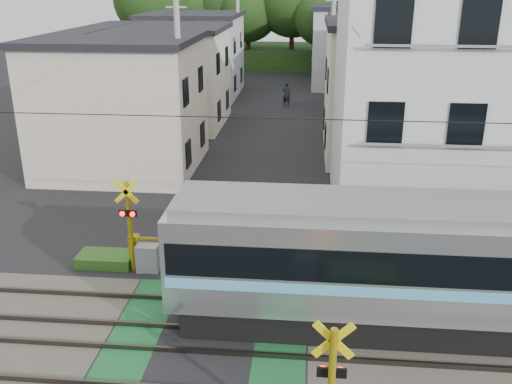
# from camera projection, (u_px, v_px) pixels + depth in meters

# --- Properties ---
(ground) EXTENTS (120.00, 120.00, 0.00)m
(ground) POSITION_uv_depth(u_px,v_px,m) (206.00, 342.00, 14.61)
(ground) COLOR black
(track_bed) EXTENTS (120.00, 120.00, 0.14)m
(track_bed) POSITION_uv_depth(u_px,v_px,m) (206.00, 341.00, 14.60)
(track_bed) COLOR #47423A
(track_bed) RESTS_ON ground
(commuter_train) EXTENTS (17.17, 2.71, 3.57)m
(commuter_train) POSITION_uv_depth(u_px,v_px,m) (506.00, 268.00, 14.40)
(commuter_train) COLOR black
(commuter_train) RESTS_ON ground
(crossing_signal_far) EXTENTS (4.74, 0.65, 3.09)m
(crossing_signal_far) POSITION_uv_depth(u_px,v_px,m) (145.00, 250.00, 18.00)
(crossing_signal_far) COLOR yellow
(crossing_signal_far) RESTS_ON ground
(apartment_block) EXTENTS (10.20, 8.36, 9.30)m
(apartment_block) POSITION_uv_depth(u_px,v_px,m) (474.00, 96.00, 21.07)
(apartment_block) COLOR silver
(apartment_block) RESTS_ON ground
(houses_row) EXTENTS (22.07, 31.35, 6.80)m
(houses_row) POSITION_uv_depth(u_px,v_px,m) (278.00, 67.00, 37.61)
(houses_row) COLOR beige
(houses_row) RESTS_ON ground
(tree_hill) EXTENTS (40.00, 13.85, 11.41)m
(tree_hill) POSITION_uv_depth(u_px,v_px,m) (291.00, 12.00, 56.97)
(tree_hill) COLOR #203E14
(tree_hill) RESTS_ON ground
(catenary) EXTENTS (60.00, 5.04, 7.00)m
(catenary) POSITION_uv_depth(u_px,v_px,m) (465.00, 218.00, 12.81)
(catenary) COLOR #2D2D33
(catenary) RESTS_ON ground
(utility_poles) EXTENTS (7.90, 42.00, 8.00)m
(utility_poles) POSITION_uv_depth(u_px,v_px,m) (254.00, 60.00, 34.72)
(utility_poles) COLOR #A5A5A0
(utility_poles) RESTS_ON ground
(pedestrian) EXTENTS (0.77, 0.65, 1.81)m
(pedestrian) POSITION_uv_depth(u_px,v_px,m) (286.00, 94.00, 41.27)
(pedestrian) COLOR #24292D
(pedestrian) RESTS_ON ground
(weed_patches) EXTENTS (10.25, 8.80, 0.40)m
(weed_patches) POSITION_uv_depth(u_px,v_px,m) (275.00, 342.00, 14.31)
(weed_patches) COLOR #2D5E1E
(weed_patches) RESTS_ON ground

